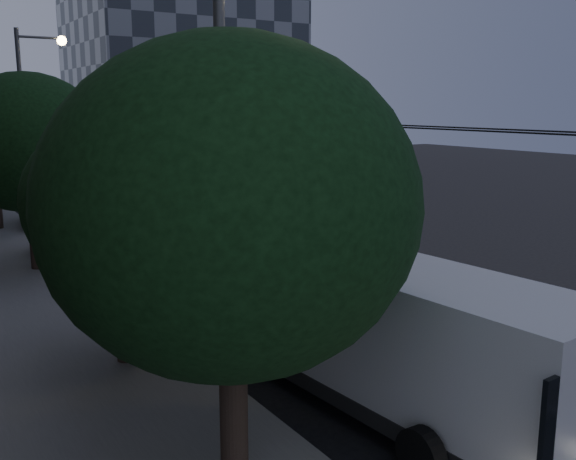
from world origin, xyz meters
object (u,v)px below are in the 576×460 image
(streetlamp_near, at_px, (242,135))
(streetlamp_far, at_px, (32,111))
(car_white_d, at_px, (31,190))
(car_white_b, at_px, (46,211))
(car_white_c, at_px, (29,195))
(trolleybus, at_px, (340,314))
(car_white_a, at_px, (100,229))
(pickup_silver, at_px, (97,239))

(streetlamp_near, distance_m, streetlamp_far, 21.75)
(car_white_d, distance_m, streetlamp_far, 11.66)
(car_white_b, height_order, streetlamp_near, streetlamp_near)
(car_white_c, bearing_deg, car_white_b, -89.88)
(car_white_b, xyz_separation_m, streetlamp_far, (-0.50, -0.98, 4.91))
(trolleybus, relative_size, car_white_b, 2.21)
(trolleybus, relative_size, car_white_a, 3.16)
(car_white_b, bearing_deg, car_white_c, 93.22)
(car_white_d, xyz_separation_m, streetlamp_far, (-1.56, -10.43, 4.97))
(pickup_silver, bearing_deg, streetlamp_near, -107.90)
(car_white_b, bearing_deg, car_white_a, -70.54)
(car_white_c, bearing_deg, car_white_d, 80.24)
(pickup_silver, xyz_separation_m, car_white_a, (0.99, 3.21, -0.26))
(car_white_a, relative_size, car_white_b, 0.70)
(trolleybus, height_order, streetlamp_far, streetlamp_far)
(trolleybus, relative_size, car_white_d, 2.84)
(pickup_silver, bearing_deg, car_white_c, 75.44)
(pickup_silver, distance_m, streetlamp_near, 14.96)
(car_white_c, relative_size, streetlamp_far, 0.41)
(car_white_a, bearing_deg, trolleybus, -81.16)
(car_white_d, bearing_deg, trolleybus, -109.99)
(pickup_silver, distance_m, car_white_a, 3.37)
(trolleybus, bearing_deg, streetlamp_near, -176.09)
(car_white_d, bearing_deg, car_white_a, -110.38)
(trolleybus, distance_m, car_white_d, 31.83)
(car_white_d, height_order, streetlamp_far, streetlamp_far)
(car_white_a, distance_m, car_white_d, 14.77)
(pickup_silver, xyz_separation_m, car_white_b, (-0.13, 8.52, -0.13))
(car_white_b, distance_m, car_white_c, 7.57)
(car_white_a, xyz_separation_m, car_white_b, (-1.12, 5.32, 0.14))
(trolleybus, distance_m, car_white_c, 29.93)
(car_white_a, relative_size, car_white_d, 0.90)
(pickup_silver, height_order, car_white_b, pickup_silver)
(car_white_b, height_order, car_white_d, car_white_b)
(car_white_d, relative_size, streetlamp_near, 0.46)
(car_white_c, bearing_deg, pickup_silver, -87.12)
(streetlamp_near, bearing_deg, pickup_silver, 85.06)
(trolleybus, distance_m, streetlamp_far, 21.85)
(car_white_c, bearing_deg, streetlamp_near, -88.69)
(car_white_d, height_order, streetlamp_near, streetlamp_near)
(streetlamp_near, xyz_separation_m, streetlamp_far, (0.61, 21.74, 0.24))
(trolleybus, xyz_separation_m, streetlamp_far, (-1.90, 21.38, 4.09))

